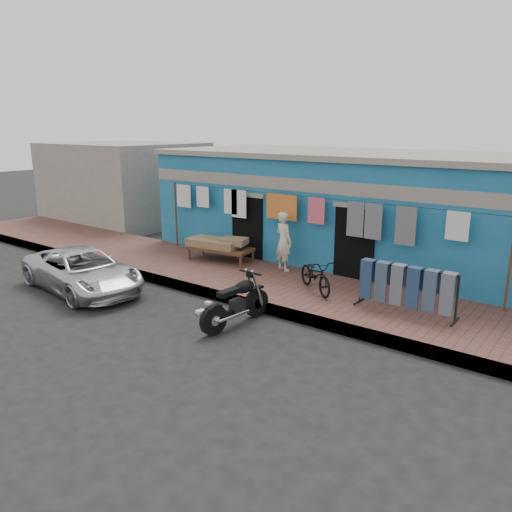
{
  "coord_description": "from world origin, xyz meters",
  "views": [
    {
      "loc": [
        6.83,
        -7.01,
        4.11
      ],
      "look_at": [
        0.0,
        2.0,
        1.15
      ],
      "focal_mm": 35.0,
      "sensor_mm": 36.0,
      "label": 1
    }
  ],
  "objects_px": {
    "bicycle": "(316,271)",
    "jeans_rack": "(406,288)",
    "charpoy": "(221,249)",
    "motorcycle": "(236,301)",
    "car": "(82,270)",
    "seated_person": "(284,241)"
  },
  "relations": [
    {
      "from": "bicycle",
      "to": "jeans_rack",
      "type": "height_order",
      "value": "jeans_rack"
    },
    {
      "from": "car",
      "to": "seated_person",
      "type": "height_order",
      "value": "seated_person"
    },
    {
      "from": "car",
      "to": "charpoy",
      "type": "distance_m",
      "value": 3.96
    },
    {
      "from": "charpoy",
      "to": "jeans_rack",
      "type": "relative_size",
      "value": 0.96
    },
    {
      "from": "motorcycle",
      "to": "charpoy",
      "type": "relative_size",
      "value": 0.8
    },
    {
      "from": "car",
      "to": "charpoy",
      "type": "xyz_separation_m",
      "value": [
        1.47,
        3.68,
        0.04
      ]
    },
    {
      "from": "bicycle",
      "to": "motorcycle",
      "type": "distance_m",
      "value": 2.4
    },
    {
      "from": "charpoy",
      "to": "car",
      "type": "bearing_deg",
      "value": -111.83
    },
    {
      "from": "car",
      "to": "bicycle",
      "type": "relative_size",
      "value": 2.55
    },
    {
      "from": "jeans_rack",
      "to": "bicycle",
      "type": "bearing_deg",
      "value": 178.99
    },
    {
      "from": "bicycle",
      "to": "jeans_rack",
      "type": "distance_m",
      "value": 2.23
    },
    {
      "from": "motorcycle",
      "to": "charpoy",
      "type": "distance_m",
      "value": 4.39
    },
    {
      "from": "charpoy",
      "to": "jeans_rack",
      "type": "distance_m",
      "value": 5.97
    },
    {
      "from": "motorcycle",
      "to": "jeans_rack",
      "type": "height_order",
      "value": "jeans_rack"
    },
    {
      "from": "motorcycle",
      "to": "jeans_rack",
      "type": "distance_m",
      "value": 3.62
    },
    {
      "from": "car",
      "to": "charpoy",
      "type": "height_order",
      "value": "car"
    },
    {
      "from": "car",
      "to": "jeans_rack",
      "type": "bearing_deg",
      "value": -61.5
    },
    {
      "from": "car",
      "to": "seated_person",
      "type": "relative_size",
      "value": 2.4
    },
    {
      "from": "bicycle",
      "to": "car",
      "type": "bearing_deg",
      "value": 153.6
    },
    {
      "from": "jeans_rack",
      "to": "seated_person",
      "type": "bearing_deg",
      "value": 164.29
    },
    {
      "from": "seated_person",
      "to": "motorcycle",
      "type": "height_order",
      "value": "seated_person"
    },
    {
      "from": "car",
      "to": "motorcycle",
      "type": "xyz_separation_m",
      "value": [
        4.59,
        0.58,
        -0.01
      ]
    }
  ]
}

